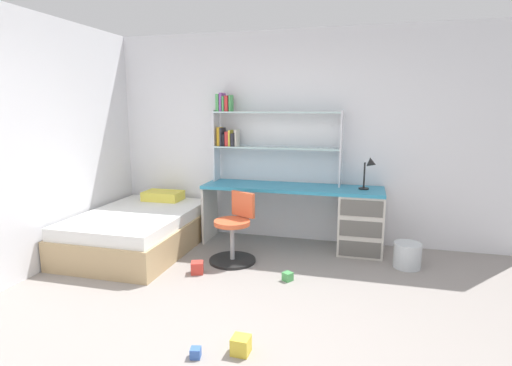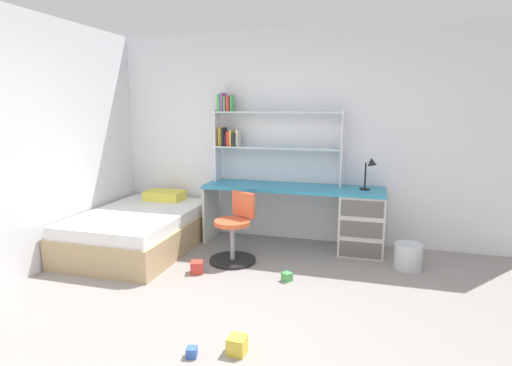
{
  "view_description": "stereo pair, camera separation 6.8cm",
  "coord_description": "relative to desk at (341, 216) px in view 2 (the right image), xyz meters",
  "views": [
    {
      "loc": [
        0.91,
        -2.52,
        1.7
      ],
      "look_at": [
        -0.19,
        1.59,
        0.91
      ],
      "focal_mm": 28.57,
      "sensor_mm": 36.0,
      "label": 1
    },
    {
      "loc": [
        0.97,
        -2.51,
        1.7
      ],
      "look_at": [
        -0.19,
        1.59,
        0.91
      ],
      "focal_mm": 28.57,
      "sensor_mm": 36.0,
      "label": 2
    }
  ],
  "objects": [
    {
      "name": "ground_plane",
      "position": [
        -0.67,
        -2.29,
        -0.44
      ],
      "size": [
        5.63,
        6.19,
        0.02
      ],
      "primitive_type": "cube",
      "color": "gray"
    },
    {
      "name": "room_shell",
      "position": [
        -1.9,
        -1.04,
        0.89
      ],
      "size": [
        5.63,
        6.19,
        2.65
      ],
      "color": "silver",
      "rests_on": "ground_plane"
    },
    {
      "name": "desk",
      "position": [
        0.0,
        0.0,
        0.0
      ],
      "size": [
        2.18,
        0.56,
        0.76
      ],
      "color": "teal",
      "rests_on": "ground_plane"
    },
    {
      "name": "bookshelf_hutch",
      "position": [
        -1.06,
        0.16,
        0.97
      ],
      "size": [
        1.61,
        0.22,
        1.13
      ],
      "color": "silver",
      "rests_on": "desk"
    },
    {
      "name": "desk_lamp",
      "position": [
        0.31,
        -0.0,
        0.58
      ],
      "size": [
        0.2,
        0.17,
        0.38
      ],
      "color": "black",
      "rests_on": "desk"
    },
    {
      "name": "swivel_chair",
      "position": [
        -1.12,
        -0.67,
        -0.13
      ],
      "size": [
        0.52,
        0.52,
        0.77
      ],
      "color": "black",
      "rests_on": "ground_plane"
    },
    {
      "name": "bed_platform",
      "position": [
        -2.35,
        -0.6,
        -0.19
      ],
      "size": [
        1.23,
        1.8,
        0.59
      ],
      "color": "tan",
      "rests_on": "ground_plane"
    },
    {
      "name": "waste_bin",
      "position": [
        0.74,
        -0.38,
        -0.29
      ],
      "size": [
        0.29,
        0.29,
        0.27
      ],
      "primitive_type": "cylinder",
      "color": "silver",
      "rests_on": "ground_plane"
    },
    {
      "name": "toy_block_red_0",
      "position": [
        -1.38,
        -1.11,
        -0.37
      ],
      "size": [
        0.16,
        0.16,
        0.12
      ],
      "primitive_type": "cube",
      "rotation": [
        0.0,
        0.0,
        1.91
      ],
      "color": "red",
      "rests_on": "ground_plane"
    },
    {
      "name": "toy_block_blue_1",
      "position": [
        -0.82,
        -2.46,
        -0.39
      ],
      "size": [
        0.08,
        0.08,
        0.07
      ],
      "primitive_type": "cube",
      "rotation": [
        0.0,
        0.0,
        0.22
      ],
      "color": "#3860B7",
      "rests_on": "ground_plane"
    },
    {
      "name": "toy_block_green_2",
      "position": [
        -0.44,
        -1.05,
        -0.39
      ],
      "size": [
        0.12,
        0.12,
        0.09
      ],
      "primitive_type": "cube",
      "rotation": [
        0.0,
        0.0,
        0.99
      ],
      "color": "#479E51",
      "rests_on": "ground_plane"
    },
    {
      "name": "toy_block_yellow_3",
      "position": [
        -0.54,
        -2.33,
        -0.37
      ],
      "size": [
        0.13,
        0.13,
        0.12
      ],
      "primitive_type": "cube",
      "rotation": [
        0.0,
        0.0,
        3.11
      ],
      "color": "gold",
      "rests_on": "ground_plane"
    }
  ]
}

